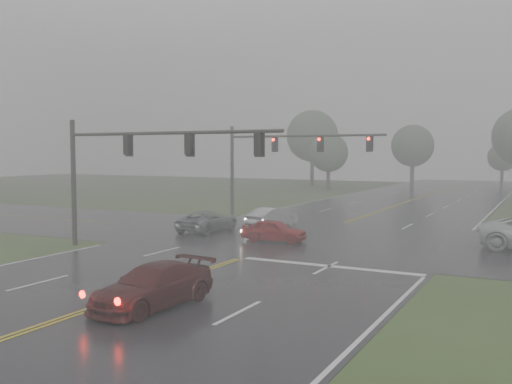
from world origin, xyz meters
The scene contains 13 objects.
main_road centered at (0.00, 20.00, 0.00)m, with size 18.00×160.00×0.02m, color black.
cross_street centered at (0.00, 22.00, 0.00)m, with size 120.00×14.00×0.02m, color black.
stop_bar centered at (4.50, 14.40, 0.00)m, with size 8.50×0.50×0.01m, color silver.
sedan_maroon centered at (1.64, 5.31, 0.00)m, with size 1.97×4.83×1.40m, color #3A0B0A.
sedan_red centered at (-0.80, 19.69, 0.00)m, with size 1.51×3.76×1.28m, color maroon.
sedan_silver centered at (-3.68, 25.35, 0.00)m, with size 1.44×4.12×1.36m, color #A8AAB0.
car_grey centered at (-6.50, 21.57, 0.00)m, with size 2.22×4.81×1.34m, color #5A5D62.
signal_gantry_near centered at (-6.21, 13.60, 4.88)m, with size 12.91×0.30×6.93m.
signal_gantry_far centered at (-6.20, 31.19, 5.11)m, with size 12.97×0.37×7.27m.
tree_nw_a centered at (-13.64, 63.29, 5.11)m, with size 5.29×5.29×7.77m.
tree_n_mid centered at (-5.48, 77.39, 6.12)m, with size 6.34×6.34×9.31m.
tree_nw_b centered at (-19.38, 71.66, 7.61)m, with size 7.88×7.88×11.57m.
tree_n_far centered at (6.19, 88.67, 4.39)m, with size 4.55×4.55×6.69m.
Camera 1 is at (13.29, -9.64, 5.16)m, focal length 40.00 mm.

